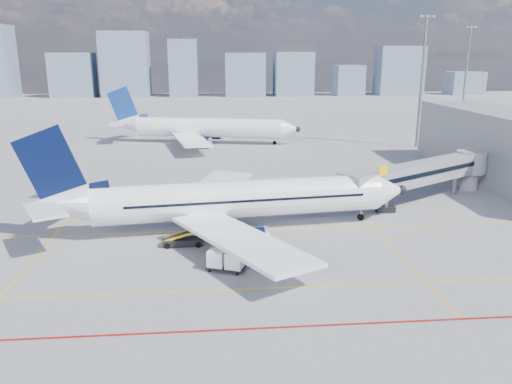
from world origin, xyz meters
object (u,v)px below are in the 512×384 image
second_aircraft (201,128)px  belt_loader (184,240)px  cargo_dolly (226,260)px  main_aircraft (224,201)px  baggage_tug (274,253)px  ramp_worker (282,256)px

second_aircraft → belt_loader: size_ratio=7.31×
cargo_dolly → belt_loader: 7.38m
second_aircraft → belt_loader: 59.75m
main_aircraft → second_aircraft: 55.40m
belt_loader → baggage_tug: bearing=-27.7°
baggage_tug → belt_loader: (-8.36, 4.25, -0.07)m
second_aircraft → belt_loader: second_aircraft is taller
cargo_dolly → baggage_tug: bearing=44.9°
main_aircraft → second_aircraft: (-3.46, 55.29, 0.00)m
main_aircraft → belt_loader: (-4.05, -4.40, -2.63)m
cargo_dolly → belt_loader: belt_loader is taller
main_aircraft → baggage_tug: size_ratio=18.45×
main_aircraft → ramp_worker: 11.33m
second_aircraft → belt_loader: bearing=-78.0°
cargo_dolly → main_aircraft: bearing=109.7°
second_aircraft → cargo_dolly: size_ratio=11.50×
second_aircraft → ramp_worker: 65.85m
cargo_dolly → ramp_worker: ramp_worker is taller
baggage_tug → belt_loader: bearing=135.7°
main_aircraft → belt_loader: main_aircraft is taller
cargo_dolly → second_aircraft: bearing=113.5°
main_aircraft → cargo_dolly: main_aircraft is taller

